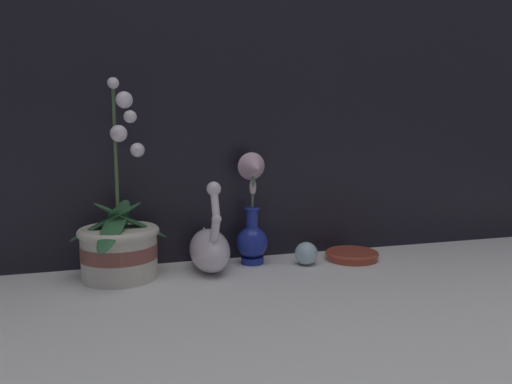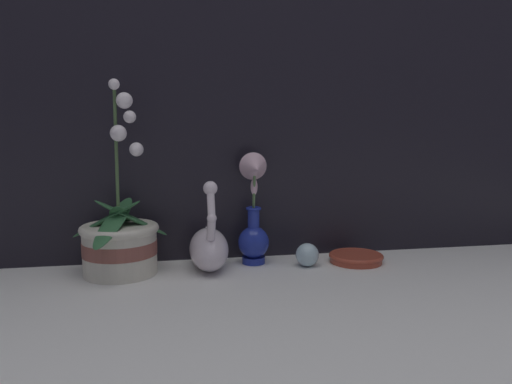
% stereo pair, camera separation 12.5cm
% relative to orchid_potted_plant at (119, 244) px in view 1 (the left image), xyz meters
% --- Properties ---
extents(ground_plane, '(2.80, 2.80, 0.00)m').
position_rel_orchid_potted_plant_xyz_m(ground_plane, '(0.30, -0.10, -0.08)').
color(ground_plane, silver).
extents(window_backdrop, '(2.80, 0.03, 1.20)m').
position_rel_orchid_potted_plant_xyz_m(window_backdrop, '(0.30, 0.11, 0.52)').
color(window_backdrop, black).
rests_on(window_backdrop, ground_plane).
extents(orchid_potted_plant, '(0.24, 0.25, 0.47)m').
position_rel_orchid_potted_plant_xyz_m(orchid_potted_plant, '(0.00, 0.00, 0.00)').
color(orchid_potted_plant, beige).
rests_on(orchid_potted_plant, ground_plane).
extents(swan_figurine, '(0.10, 0.20, 0.23)m').
position_rel_orchid_potted_plant_xyz_m(swan_figurine, '(0.22, -0.00, -0.02)').
color(swan_figurine, white).
rests_on(swan_figurine, ground_plane).
extents(blue_vase, '(0.08, 0.10, 0.29)m').
position_rel_orchid_potted_plant_xyz_m(blue_vase, '(0.34, 0.03, 0.04)').
color(blue_vase, navy).
rests_on(blue_vase, ground_plane).
extents(glass_sphere, '(0.06, 0.06, 0.06)m').
position_rel_orchid_potted_plant_xyz_m(glass_sphere, '(0.47, -0.02, -0.05)').
color(glass_sphere, silver).
rests_on(glass_sphere, ground_plane).
extents(amber_dish, '(0.14, 0.14, 0.02)m').
position_rel_orchid_potted_plant_xyz_m(amber_dish, '(0.60, -0.00, -0.07)').
color(amber_dish, '#A8422D').
rests_on(amber_dish, ground_plane).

